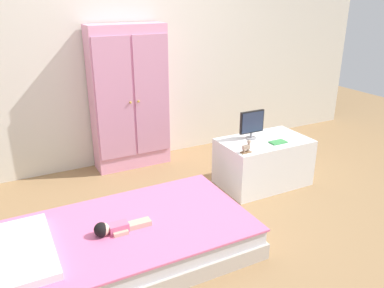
{
  "coord_description": "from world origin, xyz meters",
  "views": [
    {
      "loc": [
        -1.18,
        -2.35,
        1.74
      ],
      "look_at": [
        0.25,
        0.4,
        0.54
      ],
      "focal_mm": 36.51,
      "sensor_mm": 36.0,
      "label": 1
    }
  ],
  "objects_px": {
    "tv_monitor": "(252,123)",
    "rocking_horse_toy": "(247,147)",
    "tv_stand": "(263,162)",
    "doll": "(112,228)",
    "wardrobe": "(130,98)",
    "book_green": "(278,142)",
    "bed": "(129,241)"
  },
  "relations": [
    {
      "from": "doll",
      "to": "tv_stand",
      "type": "height_order",
      "value": "tv_stand"
    },
    {
      "from": "bed",
      "to": "doll",
      "type": "relative_size",
      "value": 4.36
    },
    {
      "from": "wardrobe",
      "to": "rocking_horse_toy",
      "type": "xyz_separation_m",
      "value": [
        0.63,
        -1.19,
        -0.23
      ]
    },
    {
      "from": "rocking_horse_toy",
      "to": "wardrobe",
      "type": "bearing_deg",
      "value": 117.84
    },
    {
      "from": "doll",
      "to": "book_green",
      "type": "distance_m",
      "value": 1.75
    },
    {
      "from": "wardrobe",
      "to": "tv_monitor",
      "type": "relative_size",
      "value": 5.4
    },
    {
      "from": "wardrobe",
      "to": "rocking_horse_toy",
      "type": "bearing_deg",
      "value": -62.16
    },
    {
      "from": "tv_stand",
      "to": "tv_monitor",
      "type": "relative_size",
      "value": 3.08
    },
    {
      "from": "bed",
      "to": "wardrobe",
      "type": "relative_size",
      "value": 1.16
    },
    {
      "from": "doll",
      "to": "tv_monitor",
      "type": "bearing_deg",
      "value": 21.23
    },
    {
      "from": "doll",
      "to": "tv_stand",
      "type": "bearing_deg",
      "value": 17.35
    },
    {
      "from": "tv_monitor",
      "to": "bed",
      "type": "bearing_deg",
      "value": -158.29
    },
    {
      "from": "tv_stand",
      "to": "rocking_horse_toy",
      "type": "xyz_separation_m",
      "value": [
        -0.33,
        -0.18,
        0.28
      ]
    },
    {
      "from": "tv_monitor",
      "to": "book_green",
      "type": "relative_size",
      "value": 1.76
    },
    {
      "from": "bed",
      "to": "rocking_horse_toy",
      "type": "height_order",
      "value": "rocking_horse_toy"
    },
    {
      "from": "bed",
      "to": "tv_stand",
      "type": "bearing_deg",
      "value": 17.52
    },
    {
      "from": "bed",
      "to": "wardrobe",
      "type": "height_order",
      "value": "wardrobe"
    },
    {
      "from": "wardrobe",
      "to": "doll",
      "type": "bearing_deg",
      "value": -113.83
    },
    {
      "from": "tv_stand",
      "to": "rocking_horse_toy",
      "type": "height_order",
      "value": "rocking_horse_toy"
    },
    {
      "from": "wardrobe",
      "to": "book_green",
      "type": "xyz_separation_m",
      "value": [
        1.03,
        -1.13,
        -0.28
      ]
    },
    {
      "from": "doll",
      "to": "rocking_horse_toy",
      "type": "xyz_separation_m",
      "value": [
        1.3,
        0.33,
        0.23
      ]
    },
    {
      "from": "tv_monitor",
      "to": "rocking_horse_toy",
      "type": "xyz_separation_m",
      "value": [
        -0.24,
        -0.27,
        -0.1
      ]
    },
    {
      "from": "wardrobe",
      "to": "rocking_horse_toy",
      "type": "relative_size",
      "value": 12.76
    },
    {
      "from": "bed",
      "to": "book_green",
      "type": "height_order",
      "value": "book_green"
    },
    {
      "from": "tv_stand",
      "to": "tv_monitor",
      "type": "bearing_deg",
      "value": 136.57
    },
    {
      "from": "rocking_horse_toy",
      "to": "tv_stand",
      "type": "bearing_deg",
      "value": 28.59
    },
    {
      "from": "wardrobe",
      "to": "tv_monitor",
      "type": "height_order",
      "value": "wardrobe"
    },
    {
      "from": "tv_stand",
      "to": "bed",
      "type": "bearing_deg",
      "value": -162.48
    },
    {
      "from": "doll",
      "to": "wardrobe",
      "type": "distance_m",
      "value": 1.73
    },
    {
      "from": "doll",
      "to": "wardrobe",
      "type": "xyz_separation_m",
      "value": [
        0.67,
        1.52,
        0.46
      ]
    },
    {
      "from": "doll",
      "to": "tv_stand",
      "type": "distance_m",
      "value": 1.72
    },
    {
      "from": "tv_monitor",
      "to": "book_green",
      "type": "height_order",
      "value": "tv_monitor"
    }
  ]
}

